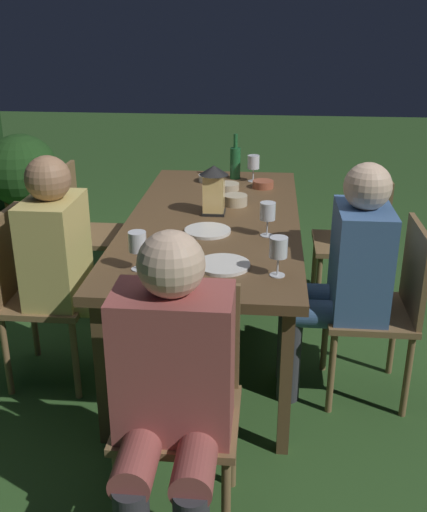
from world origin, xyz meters
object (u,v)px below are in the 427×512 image
Objects in this scene: bowl_olives at (235,200)px; bowl_salad at (263,184)px; lantern_centerpiece at (214,187)px; plate_a at (208,231)px; dining_table at (214,227)px; chair_side_left_a at (385,304)px; wine_glass_a at (268,213)px; person_in_mustard at (70,262)px; bowl_bread at (228,186)px; chair_side_left_b at (360,237)px; plate_b at (223,265)px; chair_side_right_b at (86,228)px; chair_side_right_a at (34,289)px; wine_glass_d at (137,244)px; wine_glass_b at (253,163)px; bowl_dip at (211,178)px; person_in_blue at (345,272)px; potted_plant_by_hedge at (23,175)px; person_in_rust at (171,390)px; chair_head_near at (181,394)px; wine_glass_c at (278,249)px; green_bottle_on_table at (235,162)px.

bowl_olives is 1.03× the size of bowl_salad.
plate_a is (-0.30, 0.00, -0.14)m from lantern_centerpiece.
chair_side_left_a reaches higher than dining_table.
wine_glass_a is at bearing -138.10° from lantern_centerpiece.
person_in_mustard reaches higher than bowl_bread.
plate_b is (-1.10, 0.74, 0.25)m from chair_side_left_b.
chair_side_right_b is 1.69m from chair_side_left_b.
chair_side_right_a is 0.74m from wine_glass_d.
wine_glass_b reaches higher than bowl_dip.
chair_side_right_b is 0.76× the size of person_in_blue.
chair_side_left_b is 2.97m from potted_plant_by_hedge.
chair_side_right_b is at bearing 90.00° from chair_side_left_b.
person_in_rust reaches higher than wine_glass_a.
wine_glass_d is at bearing 162.53° from lantern_centerpiece.
chair_head_near is 1.10m from wine_glass_a.
chair_side_right_b is 5.15× the size of wine_glass_c.
wine_glass_b is 0.19m from bowl_salad.
person_in_rust is 1.00× the size of person_in_blue.
wine_glass_b is 1.49m from wine_glass_c.
person_in_blue is (-0.90, 0.20, 0.15)m from chair_side_left_b.
wine_glass_b is (-0.06, -0.12, 0.01)m from green_bottle_on_table.
chair_side_right_b is 3.70× the size of plate_b.
potted_plant_by_hedge is at bearing 57.89° from bowl_dip.
person_in_blue reaches higher than plate_a.
bowl_dip is (0.28, 0.93, 0.27)m from chair_side_left_b.
bowl_bread is 1.08× the size of bowl_salad.
chair_head_near is 0.76× the size of person_in_blue.
wine_glass_b is at bearing 28.63° from chair_side_left_a.
chair_side_left_a is 0.76× the size of person_in_blue.
plate_a is at bearing -138.61° from potted_plant_by_hedge.
chair_side_right_b is 1.10m from plate_a.
dining_table is 2.29× the size of chair_head_near.
green_bottle_on_table is (0.75, -0.07, -0.04)m from lantern_centerpiece.
plate_a is 0.88m from bowl_salad.
person_in_rust is at bearing 173.02° from bowl_salad.
dining_table is 0.97m from chair_side_left_b.
bowl_dip is at bearing -6.58° from wine_glass_d.
chair_side_left_a is 5.15× the size of wine_glass_a.
wine_glass_a is 0.83m from bowl_bread.
plate_b is at bearing -142.24° from potted_plant_by_hedge.
chair_side_left_a is 6.67× the size of bowl_salad.
wine_glass_b reaches higher than chair_side_right_b.
green_bottle_on_table is 0.36× the size of potted_plant_by_hedge.
chair_head_near is at bearing 178.18° from green_bottle_on_table.
wine_glass_c is at bearing -24.87° from person_in_rust.
wine_glass_a reaches higher than potted_plant_by_hedge.
person_in_blue is (0.00, -1.49, 0.15)m from chair_side_right_a.
chair_head_near is 1.04m from person_in_blue.
bowl_dip is (0.12, 0.34, -0.00)m from bowl_salad.
bowl_bread is (0.79, 0.25, -0.09)m from wine_glass_a.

